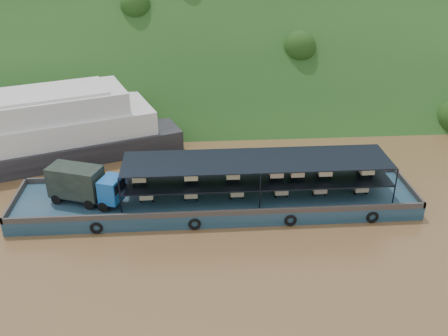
{
  "coord_description": "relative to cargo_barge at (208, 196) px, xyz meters",
  "views": [
    {
      "loc": [
        -4.8,
        -36.45,
        23.28
      ],
      "look_at": [
        -2.0,
        3.0,
        3.2
      ],
      "focal_mm": 40.0,
      "sensor_mm": 36.0,
      "label": 1
    }
  ],
  "objects": [
    {
      "name": "ground",
      "position": [
        3.48,
        -1.66,
        -1.11
      ],
      "size": [
        160.0,
        160.0,
        0.0
      ],
      "primitive_type": "plane",
      "color": "brown",
      "rests_on": "ground"
    },
    {
      "name": "hillside",
      "position": [
        3.48,
        34.34,
        -1.11
      ],
      "size": [
        140.0,
        39.6,
        39.6
      ],
      "primitive_type": "cube",
      "rotation": [
        0.79,
        0.0,
        0.0
      ],
      "color": "#163312",
      "rests_on": "ground"
    },
    {
      "name": "passenger_ferry",
      "position": [
        -20.5,
        10.55,
        2.02
      ],
      "size": [
        36.55,
        20.59,
        7.22
      ],
      "rotation": [
        0.0,
        0.0,
        0.35
      ],
      "color": "black",
      "rests_on": "ground"
    },
    {
      "name": "cargo_barge",
      "position": [
        0.0,
        0.0,
        0.0
      ],
      "size": [
        35.0,
        7.18,
        4.54
      ],
      "color": "#123241",
      "rests_on": "ground"
    }
  ]
}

